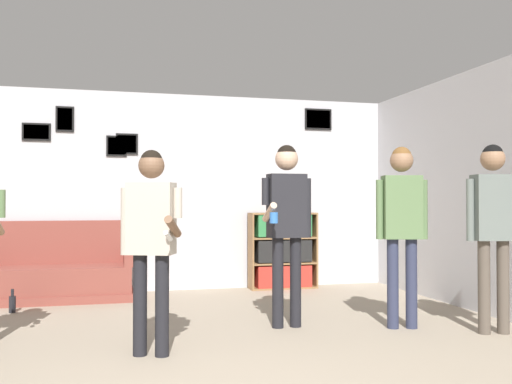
% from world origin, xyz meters
% --- Properties ---
extents(wall_back, '(8.79, 0.08, 2.70)m').
position_xyz_m(wall_back, '(-0.00, 4.78, 1.36)').
color(wall_back, silver).
rests_on(wall_back, ground_plane).
extents(wall_right, '(0.06, 7.15, 2.70)m').
position_xyz_m(wall_right, '(3.23, 2.38, 1.35)').
color(wall_right, silver).
rests_on(wall_right, ground_plane).
extents(couch, '(1.89, 0.80, 0.97)m').
position_xyz_m(couch, '(-1.37, 4.37, 0.31)').
color(couch, brown).
rests_on(couch, ground_plane).
extents(bookshelf, '(0.95, 0.30, 1.06)m').
position_xyz_m(bookshelf, '(1.64, 4.56, 0.53)').
color(bookshelf, olive).
rests_on(bookshelf, ground_plane).
extents(person_player_foreground_center, '(0.47, 0.56, 1.63)m').
position_xyz_m(person_player_foreground_center, '(-0.40, 1.47, 1.00)').
color(person_player_foreground_center, black).
rests_on(person_player_foreground_center, ground_plane).
extents(person_watcher_holding_cup, '(0.50, 0.44, 1.77)m').
position_xyz_m(person_watcher_holding_cup, '(0.95, 2.18, 1.10)').
color(person_watcher_holding_cup, black).
rests_on(person_watcher_holding_cup, ground_plane).
extents(person_spectator_near_bookshelf, '(0.49, 0.28, 1.75)m').
position_xyz_m(person_spectator_near_bookshelf, '(2.01, 1.86, 1.08)').
color(person_spectator_near_bookshelf, '#2D334C').
rests_on(person_spectator_near_bookshelf, ground_plane).
extents(person_spectator_far_right, '(0.49, 0.27, 1.75)m').
position_xyz_m(person_spectator_far_right, '(2.72, 1.45, 1.08)').
color(person_spectator_far_right, brown).
rests_on(person_spectator_far_right, ground_plane).
extents(bottle_on_floor, '(0.07, 0.07, 0.26)m').
position_xyz_m(bottle_on_floor, '(-1.75, 3.62, 0.10)').
color(bottle_on_floor, black).
rests_on(bottle_on_floor, ground_plane).
extents(drinking_cup, '(0.08, 0.08, 0.11)m').
position_xyz_m(drinking_cup, '(1.71, 4.56, 1.11)').
color(drinking_cup, red).
rests_on(drinking_cup, bookshelf).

